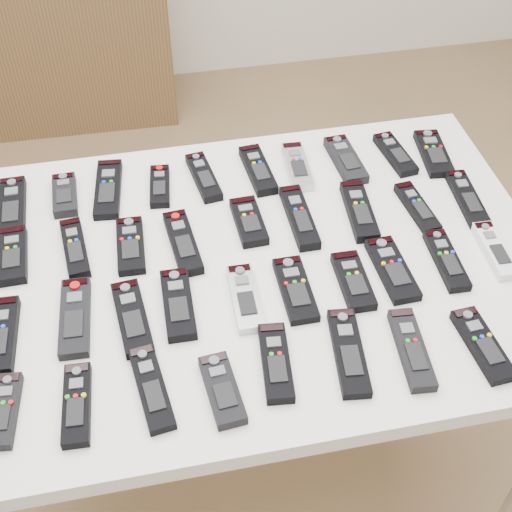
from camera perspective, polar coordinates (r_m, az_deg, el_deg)
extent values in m
plane|color=olive|center=(2.18, -3.98, -13.88)|extent=(4.00, 4.00, 0.00)
cube|color=white|center=(1.53, 0.00, -1.05)|extent=(1.25, 0.88, 0.04)
cylinder|color=beige|center=(2.09, -17.57, -3.20)|extent=(0.04, 0.04, 0.74)
cylinder|color=beige|center=(2.20, 12.57, 1.12)|extent=(0.04, 0.04, 0.74)
cube|color=black|center=(1.71, -18.92, 3.65)|extent=(0.06, 0.20, 0.02)
cube|color=black|center=(1.71, -15.05, 4.73)|extent=(0.06, 0.14, 0.02)
cube|color=black|center=(1.71, -11.75, 5.27)|extent=(0.08, 0.20, 0.02)
cube|color=black|center=(1.70, -7.70, 5.55)|extent=(0.06, 0.14, 0.02)
cube|color=black|center=(1.71, -4.21, 6.32)|extent=(0.07, 0.18, 0.02)
cube|color=black|center=(1.73, 0.16, 6.90)|extent=(0.06, 0.18, 0.02)
cube|color=#B7B7BC|center=(1.74, 3.31, 7.14)|extent=(0.06, 0.17, 0.02)
cube|color=black|center=(1.77, 7.19, 7.64)|extent=(0.07, 0.18, 0.02)
cube|color=black|center=(1.81, 11.07, 8.01)|extent=(0.07, 0.17, 0.02)
cube|color=black|center=(1.84, 14.02, 7.97)|extent=(0.08, 0.18, 0.02)
cube|color=black|center=(1.60, -18.87, 0.05)|extent=(0.06, 0.16, 0.02)
cube|color=black|center=(1.58, -14.28, 0.61)|extent=(0.06, 0.18, 0.02)
cube|color=black|center=(1.56, -10.00, 0.82)|extent=(0.06, 0.16, 0.02)
cube|color=black|center=(1.55, -5.87, 1.08)|extent=(0.07, 0.19, 0.02)
cube|color=black|center=(1.59, -0.58, 2.78)|extent=(0.06, 0.15, 0.02)
cube|color=black|center=(1.60, 3.49, 3.12)|extent=(0.05, 0.20, 0.02)
cube|color=black|center=(1.63, 8.26, 3.59)|extent=(0.07, 0.19, 0.02)
cube|color=black|center=(1.66, 12.77, 3.79)|extent=(0.06, 0.17, 0.02)
cube|color=black|center=(1.72, 16.53, 4.43)|extent=(0.06, 0.19, 0.02)
cube|color=black|center=(1.45, -19.81, -6.02)|extent=(0.07, 0.18, 0.02)
cube|color=black|center=(1.44, -14.28, -4.77)|extent=(0.07, 0.19, 0.02)
cube|color=black|center=(1.42, -9.88, -4.88)|extent=(0.07, 0.19, 0.02)
cube|color=black|center=(1.43, -6.25, -3.85)|extent=(0.06, 0.18, 0.02)
cube|color=#B7B7BC|center=(1.43, -0.88, -3.37)|extent=(0.06, 0.17, 0.02)
cube|color=black|center=(1.45, 3.17, -2.69)|extent=(0.06, 0.17, 0.02)
cube|color=black|center=(1.47, 7.79, -2.00)|extent=(0.06, 0.16, 0.02)
cube|color=black|center=(1.51, 10.85, -1.06)|extent=(0.07, 0.18, 0.02)
cube|color=black|center=(1.56, 14.99, -0.32)|extent=(0.05, 0.17, 0.02)
cube|color=silver|center=(1.61, 18.57, 0.43)|extent=(0.05, 0.16, 0.02)
cube|color=black|center=(1.35, -19.48, -11.59)|extent=(0.06, 0.15, 0.02)
cube|color=black|center=(1.32, -14.14, -11.44)|extent=(0.06, 0.17, 0.02)
cube|color=black|center=(1.31, -8.35, -10.40)|extent=(0.07, 0.19, 0.02)
cube|color=black|center=(1.30, -2.72, -10.65)|extent=(0.07, 0.15, 0.02)
cube|color=black|center=(1.33, 1.60, -8.50)|extent=(0.07, 0.17, 0.02)
cube|color=black|center=(1.36, 7.42, -7.64)|extent=(0.08, 0.20, 0.02)
cube|color=black|center=(1.38, 12.34, -7.29)|extent=(0.06, 0.19, 0.02)
cube|color=black|center=(1.42, 17.67, -6.78)|extent=(0.06, 0.17, 0.02)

